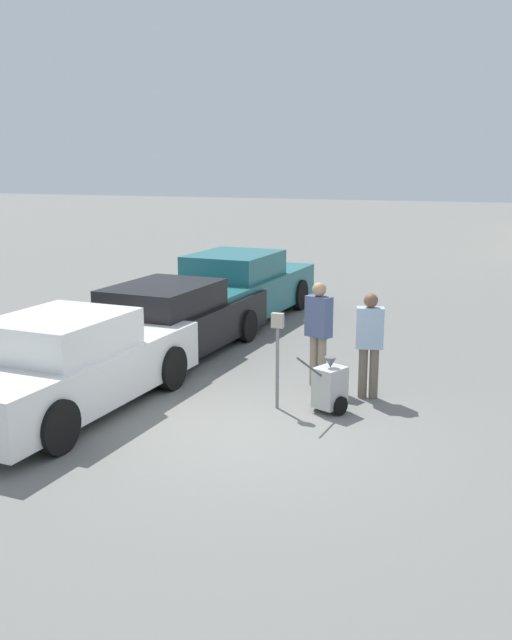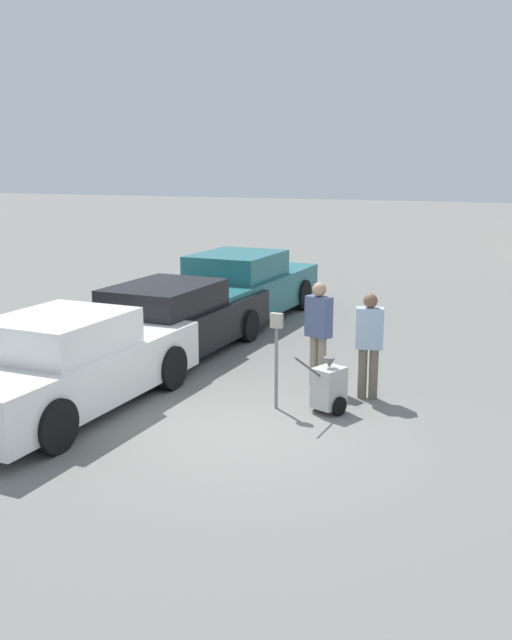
{
  "view_description": "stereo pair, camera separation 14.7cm",
  "coord_description": "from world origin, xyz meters",
  "px_view_note": "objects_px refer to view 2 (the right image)",
  "views": [
    {
      "loc": [
        3.37,
        -8.59,
        3.64
      ],
      "look_at": [
        -0.6,
        2.07,
        1.1
      ],
      "focal_mm": 40.0,
      "sensor_mm": 36.0,
      "label": 1
    },
    {
      "loc": [
        3.51,
        -8.54,
        3.64
      ],
      "look_at": [
        -0.6,
        2.07,
        1.1
      ],
      "focal_mm": 40.0,
      "sensor_mm": 36.0,
      "label": 2
    }
  ],
  "objects_px": {
    "parking_meter": "(276,343)",
    "parked_car_white": "(69,365)",
    "person_supervisor": "(369,340)",
    "parked_car_teal": "(240,288)",
    "equipment_cart": "(329,387)",
    "parked_car_black": "(170,323)",
    "person_worker": "(319,328)"
  },
  "relations": [
    {
      "from": "equipment_cart",
      "to": "parking_meter",
      "type": "bearing_deg",
      "value": -148.03
    },
    {
      "from": "parked_car_black",
      "to": "person_worker",
      "type": "bearing_deg",
      "value": -10.78
    },
    {
      "from": "parked_car_black",
      "to": "person_worker",
      "type": "distance_m",
      "value": 3.25
    },
    {
      "from": "equipment_cart",
      "to": "parked_car_teal",
      "type": "bearing_deg",
      "value": 147.45
    },
    {
      "from": "parking_meter",
      "to": "parked_car_white",
      "type": "bearing_deg",
      "value": -158.01
    },
    {
      "from": "parked_car_white",
      "to": "person_supervisor",
      "type": "height_order",
      "value": "person_supervisor"
    },
    {
      "from": "parked_car_teal",
      "to": "person_supervisor",
      "type": "xyz_separation_m",
      "value": [
        4.04,
        -4.57,
        0.21
      ]
    },
    {
      "from": "parked_car_teal",
      "to": "person_worker",
      "type": "bearing_deg",
      "value": -50.74
    },
    {
      "from": "parked_car_white",
      "to": "parked_car_teal",
      "type": "xyz_separation_m",
      "value": [
        -0.0,
        6.67,
        0.05
      ]
    },
    {
      "from": "equipment_cart",
      "to": "person_worker",
      "type": "bearing_deg",
      "value": 137.23
    },
    {
      "from": "parked_car_white",
      "to": "parked_car_black",
      "type": "bearing_deg",
      "value": 92.94
    },
    {
      "from": "parking_meter",
      "to": "equipment_cart",
      "type": "relative_size",
      "value": 1.47
    },
    {
      "from": "parked_car_black",
      "to": "parking_meter",
      "type": "relative_size",
      "value": 3.65
    },
    {
      "from": "person_supervisor",
      "to": "parked_car_black",
      "type": "bearing_deg",
      "value": -27.87
    },
    {
      "from": "parked_car_black",
      "to": "parking_meter",
      "type": "bearing_deg",
      "value": -32.27
    },
    {
      "from": "parked_car_teal",
      "to": "person_supervisor",
      "type": "bearing_deg",
      "value": -45.59
    },
    {
      "from": "parked_car_teal",
      "to": "equipment_cart",
      "type": "distance_m",
      "value": 6.52
    },
    {
      "from": "parked_car_white",
      "to": "equipment_cart",
      "type": "relative_size",
      "value": 4.72
    },
    {
      "from": "parked_car_white",
      "to": "person_supervisor",
      "type": "relative_size",
      "value": 2.82
    },
    {
      "from": "person_supervisor",
      "to": "equipment_cart",
      "type": "relative_size",
      "value": 1.68
    },
    {
      "from": "parking_meter",
      "to": "person_worker",
      "type": "height_order",
      "value": "person_worker"
    },
    {
      "from": "parked_car_black",
      "to": "parked_car_white",
      "type": "bearing_deg",
      "value": -87.06
    },
    {
      "from": "parked_car_teal",
      "to": "person_supervisor",
      "type": "relative_size",
      "value": 3.19
    },
    {
      "from": "parking_meter",
      "to": "person_worker",
      "type": "bearing_deg",
      "value": 77.33
    },
    {
      "from": "parked_car_black",
      "to": "parking_meter",
      "type": "height_order",
      "value": "parking_meter"
    },
    {
      "from": "parked_car_white",
      "to": "parked_car_teal",
      "type": "height_order",
      "value": "parked_car_teal"
    },
    {
      "from": "parked_car_black",
      "to": "parking_meter",
      "type": "distance_m",
      "value": 3.51
    },
    {
      "from": "person_worker",
      "to": "parked_car_white",
      "type": "bearing_deg",
      "value": 60.96
    },
    {
      "from": "person_supervisor",
      "to": "equipment_cart",
      "type": "distance_m",
      "value": 1.08
    },
    {
      "from": "parking_meter",
      "to": "equipment_cart",
      "type": "bearing_deg",
      "value": 8.47
    },
    {
      "from": "parking_meter",
      "to": "person_worker",
      "type": "distance_m",
      "value": 1.28
    },
    {
      "from": "parked_car_white",
      "to": "equipment_cart",
      "type": "distance_m",
      "value": 3.86
    }
  ]
}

